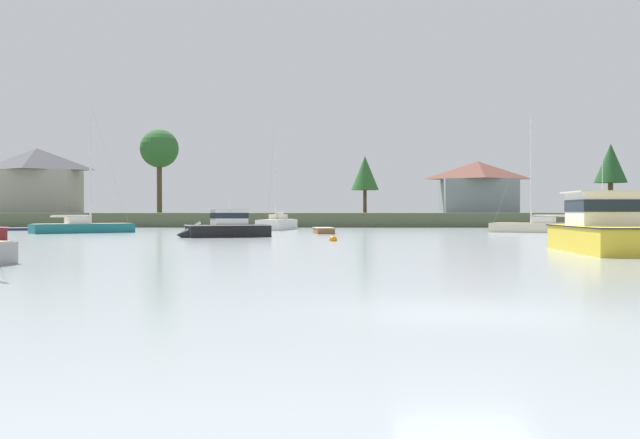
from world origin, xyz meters
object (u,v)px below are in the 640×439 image
dinghy_wood (324,231)px  sailboat_teal (82,230)px  sailboat_white (277,227)px  mooring_buoy_orange (333,240)px  cruiser_black (221,230)px  dinghy_navy (20,229)px  sailboat_cream (539,230)px  cruiser_yellow (599,238)px  mooring_buoy_green (75,228)px

dinghy_wood → sailboat_teal: bearing=177.7°
sailboat_white → mooring_buoy_orange: bearing=-78.6°
dinghy_wood → cruiser_black: bearing=-128.8°
dinghy_wood → dinghy_navy: 30.73m
sailboat_cream → mooring_buoy_orange: bearing=-134.0°
dinghy_wood → cruiser_black: (-7.27, -9.06, 0.32)m
sailboat_cream → mooring_buoy_orange: 25.69m
sailboat_cream → sailboat_teal: size_ratio=0.91×
dinghy_navy → sailboat_white: 24.80m
dinghy_navy → sailboat_cream: size_ratio=0.26×
cruiser_yellow → mooring_buoy_green: size_ratio=19.85×
mooring_buoy_orange → sailboat_cream: bearing=46.0°
sailboat_teal → mooring_buoy_green: bearing=111.3°
dinghy_wood → sailboat_teal: size_ratio=0.32×
sailboat_teal → mooring_buoy_orange: (21.39, -16.63, -0.16)m
sailboat_white → sailboat_teal: bearing=-144.2°
dinghy_wood → sailboat_white: size_ratio=0.31×
dinghy_wood → sailboat_white: 13.10m
cruiser_yellow → mooring_buoy_orange: bearing=137.7°
dinghy_navy → sailboat_cream: sailboat_cream is taller
sailboat_cream → mooring_buoy_green: sailboat_cream is taller
sailboat_cream → sailboat_white: size_ratio=0.86×
dinghy_navy → mooring_buoy_green: size_ratio=5.50×
dinghy_wood → cruiser_black: size_ratio=0.54×
dinghy_navy → mooring_buoy_green: bearing=69.7°
cruiser_yellow → mooring_buoy_orange: 16.85m
sailboat_teal → sailboat_white: (15.77, 11.35, 0.02)m
mooring_buoy_orange → sailboat_white: bearing=101.4°
dinghy_wood → sailboat_teal: sailboat_teal is taller
sailboat_cream → mooring_buoy_green: (-45.29, 13.69, -0.16)m
cruiser_black → cruiser_yellow: cruiser_yellow is taller
dinghy_wood → dinghy_navy: size_ratio=1.40×
cruiser_black → cruiser_yellow: size_ratio=0.71×
dinghy_wood → mooring_buoy_orange: (0.80, -15.80, -0.08)m
cruiser_black → sailboat_cream: 28.45m
dinghy_navy → mooring_buoy_orange: (30.21, -24.72, -0.01)m
sailboat_teal → sailboat_cream: bearing=2.7°
sailboat_cream → dinghy_navy: bearing=172.6°
sailboat_white → dinghy_wood: bearing=-68.4°
dinghy_wood → dinghy_navy: dinghy_wood is taller
cruiser_black → sailboat_teal: size_ratio=0.60×
cruiser_yellow → mooring_buoy_green: cruiser_yellow is taller
cruiser_black → sailboat_teal: 16.59m
cruiser_black → mooring_buoy_orange: 10.53m
mooring_buoy_orange → mooring_buoy_green: (-27.45, 32.18, -0.01)m
cruiser_black → mooring_buoy_green: bearing=127.3°
cruiser_yellow → cruiser_black: bearing=138.6°
cruiser_black → sailboat_cream: (25.91, 11.74, -0.25)m
cruiser_yellow → sailboat_white: size_ratio=0.80×
dinghy_wood → cruiser_yellow: cruiser_yellow is taller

